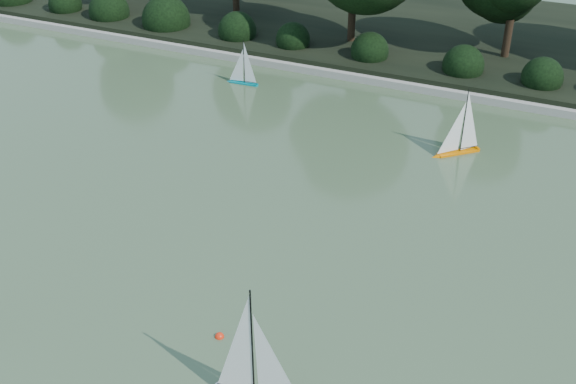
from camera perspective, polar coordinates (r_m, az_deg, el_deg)
The scene contains 7 objects.
ground at distance 10.22m, azimuth -1.03°, elevation -10.43°, with size 80.00×80.00×0.00m, color #32472A.
pond_coping at distance 17.56m, azimuth 12.00°, elevation 7.85°, with size 40.00×0.35×0.18m, color gray.
far_bank at distance 21.23m, azimuth 14.78°, elevation 11.69°, with size 40.00×8.00×0.30m, color black.
shrub_hedge at distance 18.26m, azimuth 12.84°, elevation 9.85°, with size 29.10×1.10×1.10m.
sailboat_orange at distance 14.75m, azimuth 13.10°, elevation 3.76°, with size 0.87×0.85×1.48m.
sailboat_teal at distance 17.80m, azimuth -3.74°, elevation 9.11°, with size 0.87×0.17×1.18m.
race_buoy at distance 10.08m, azimuth -5.43°, elevation -11.32°, with size 0.13×0.13×0.13m, color #FF2B0D.
Camera 1 is at (3.41, -6.90, 6.73)m, focal length 45.00 mm.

